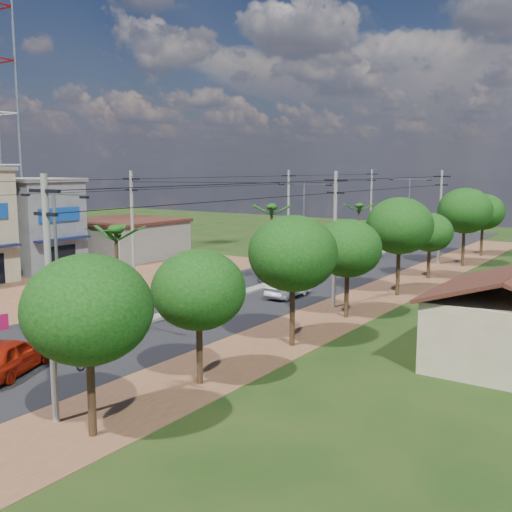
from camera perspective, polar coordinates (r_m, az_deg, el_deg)
The scene contains 34 objects.
ground at distance 32.83m, azimuth -18.08°, elevation -8.29°, with size 160.00×160.00×0.00m, color black.
road at distance 43.25m, azimuth -2.13°, elevation -3.86°, with size 12.00×110.00×0.04m, color black.
median at distance 45.63m, azimuth 0.11°, elevation -3.12°, with size 1.00×90.00×0.18m, color #605E56.
dirt_lot_west at distance 49.25m, azimuth -21.39°, elevation -2.93°, with size 18.00×46.00×0.04m, color #54311C.
dirt_shoulder_east at distance 38.92m, azimuth 8.02°, elevation -5.33°, with size 5.00×90.00×0.03m, color #54311C.
shophouse_grey at distance 57.75m, azimuth -20.61°, elevation 2.85°, with size 9.00×6.40×8.30m.
low_shed at distance 63.48m, azimuth -12.60°, elevation 1.64°, with size 10.40×10.40×3.95m.
tree_east_a at distance 20.87m, azimuth -15.72°, elevation -4.92°, with size 4.40×4.40×6.37m.
tree_east_b at distance 25.24m, azimuth -5.48°, elevation -3.24°, with size 4.00×4.00×5.83m.
tree_east_c at distance 30.52m, azimuth 3.53°, elevation 0.23°, with size 4.60×4.60×6.83m.
tree_east_d at distance 36.85m, azimuth 8.72°, elevation 0.73°, with size 4.20×4.20×6.13m.
tree_east_e at distance 44.00m, azimuth 13.52°, elevation 2.81°, with size 4.80×4.80×7.14m.
tree_east_f at distance 51.76m, azimuth 16.24°, elevation 2.17°, with size 3.80×3.80×5.52m.
tree_east_g at distance 59.12m, azimuth 19.29°, elevation 4.08°, with size 5.00×5.00×7.38m.
tree_east_h at distance 66.97m, azimuth 20.82°, elevation 3.94°, with size 4.40×4.40×6.52m.
palm_median_near at distance 34.27m, azimuth -13.20°, elevation 2.05°, with size 2.00×2.00×6.15m.
palm_median_mid at distance 46.50m, azimuth 1.51°, elevation 4.33°, with size 2.00×2.00×6.55m.
palm_median_far at distance 60.57m, azimuth 9.79°, elevation 4.54°, with size 2.00×2.00×5.85m.
streetlight_near at distance 31.82m, azimuth -18.47°, elevation 0.01°, with size 5.10×0.18×8.00m.
streetlight_mid at distance 50.84m, azimuth 4.57°, elevation 3.39°, with size 5.10×0.18×8.00m.
streetlight_far at distance 73.53m, azimuth 14.36°, elevation 4.69°, with size 5.10×0.18×8.00m.
utility_pole_w_b at distance 44.87m, azimuth -11.68°, elevation 2.54°, with size 1.60×0.24×9.00m.
utility_pole_w_c at distance 62.12m, azimuth 3.11°, elevation 4.28°, with size 1.60×0.24×9.00m.
utility_pole_w_d at distance 80.77m, azimuth 10.91°, elevation 5.08°, with size 1.60×0.24×9.00m.
utility_pole_e_a at distance 22.36m, azimuth -19.05°, elevation -3.49°, with size 1.60×0.24×9.00m.
utility_pole_e_b at distance 39.41m, azimuth 7.51°, elevation 1.86°, with size 1.60×0.24×9.00m.
utility_pole_e_c at distance 59.79m, azimuth 17.14°, elevation 3.76°, with size 1.60×0.24×9.00m.
car_red_near at distance 29.29m, azimuth -22.43°, elevation -8.86°, with size 1.93×4.79×1.63m, color maroon.
car_silver_mid at distance 42.83m, azimuth 3.07°, elevation -3.09°, with size 1.44×4.12×1.36m, color #96989D.
car_white_far at distance 54.94m, azimuth 4.52°, elevation -0.46°, with size 2.15×5.28×1.53m, color beige.
car_parked_dark at distance 48.14m, azimuth -15.86°, elevation -2.18°, with size 1.49×3.71×1.26m, color black.
moto_rider_east at distance 29.13m, azimuth -15.52°, elevation -9.31°, with size 0.64×1.84×0.97m, color black.
moto_rider_west_a at distance 48.52m, azimuth 0.82°, elevation -2.02°, with size 0.57×1.63×0.85m, color black.
moto_rider_west_b at distance 59.95m, azimuth 6.97°, elevation -0.04°, with size 0.45×1.58×0.95m, color black.
Camera 1 is at (25.19, -18.94, 9.18)m, focal length 42.00 mm.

